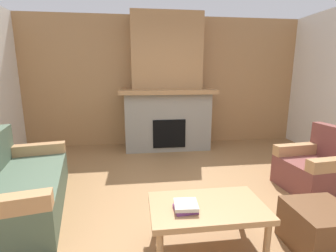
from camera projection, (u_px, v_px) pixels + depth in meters
name	position (u px, v px, depth m)	size (l,w,h in m)	color
ground	(196.00, 215.00, 2.77)	(9.00, 9.00, 0.00)	olive
wall_back_wood_panel	(165.00, 82.00, 5.39)	(6.00, 0.12, 2.70)	#A87A4C
fireplace	(167.00, 92.00, 5.07)	(1.90, 0.82, 2.70)	gray
couch	(17.00, 187.00, 2.81)	(1.17, 1.93, 0.85)	#4C604C
armchair	(317.00, 169.00, 3.32)	(0.83, 0.83, 0.85)	brown
coffee_table	(207.00, 210.00, 2.16)	(1.00, 0.60, 0.43)	tan
ottoman	(320.00, 228.00, 2.20)	(0.52, 0.52, 0.40)	brown
book_stack_near_edge	(186.00, 207.00, 2.06)	(0.21, 0.21, 0.06)	#7A3D84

